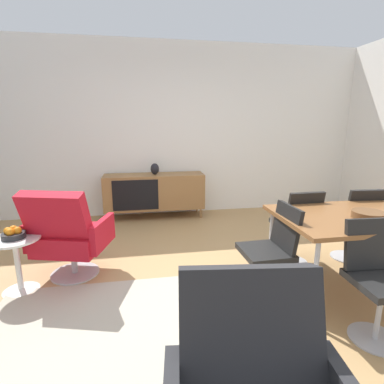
% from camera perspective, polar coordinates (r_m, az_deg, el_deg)
% --- Properties ---
extents(ground_plane, '(8.32, 8.32, 0.00)m').
position_cam_1_polar(ground_plane, '(2.95, 3.71, -18.10)').
color(ground_plane, tan).
extents(wall_back, '(6.80, 0.12, 2.80)m').
position_cam_1_polar(wall_back, '(5.09, -2.98, 11.68)').
color(wall_back, white).
rests_on(wall_back, ground_plane).
extents(sideboard, '(1.60, 0.45, 0.72)m').
position_cam_1_polar(sideboard, '(4.88, -7.27, 0.13)').
color(sideboard, olive).
rests_on(sideboard, ground_plane).
extents(vase_cobalt, '(0.14, 0.14, 0.18)m').
position_cam_1_polar(vase_cobalt, '(4.81, -7.17, 4.44)').
color(vase_cobalt, black).
rests_on(vase_cobalt, sideboard).
extents(dining_table, '(1.60, 0.90, 0.74)m').
position_cam_1_polar(dining_table, '(3.08, 30.65, -4.42)').
color(dining_table, brown).
rests_on(dining_table, ground_plane).
extents(wooden_bowl_on_table, '(0.26, 0.26, 0.06)m').
position_cam_1_polar(wooden_bowl_on_table, '(2.93, 30.80, -3.80)').
color(wooden_bowl_on_table, brown).
rests_on(wooden_bowl_on_table, dining_table).
extents(dining_chair_front_left, '(0.42, 0.44, 0.86)m').
position_cam_1_polar(dining_chair_front_left, '(2.55, 32.12, -13.56)').
color(dining_chair_front_left, black).
rests_on(dining_chair_front_left, ground_plane).
extents(dining_chair_back_left, '(0.41, 0.44, 0.86)m').
position_cam_1_polar(dining_chair_back_left, '(3.38, 19.57, -5.89)').
color(dining_chair_back_left, black).
rests_on(dining_chair_back_left, ground_plane).
extents(dining_chair_back_right, '(0.43, 0.45, 0.86)m').
position_cam_1_polar(dining_chair_back_right, '(3.77, 28.86, -4.88)').
color(dining_chair_back_right, black).
rests_on(dining_chair_back_right, ground_plane).
extents(dining_chair_near_window, '(0.44, 0.41, 0.86)m').
position_cam_1_polar(dining_chair_near_window, '(2.69, 15.13, -10.58)').
color(dining_chair_near_window, black).
rests_on(dining_chair_near_window, ground_plane).
extents(lounge_chair_red, '(0.83, 0.79, 0.95)m').
position_cam_1_polar(lounge_chair_red, '(3.18, -22.79, -7.42)').
color(lounge_chair_red, red).
rests_on(lounge_chair_red, ground_plane).
extents(side_table_round, '(0.44, 0.44, 0.52)m').
position_cam_1_polar(side_table_round, '(3.21, -30.62, -10.93)').
color(side_table_round, white).
rests_on(side_table_round, ground_plane).
extents(fruit_bowl, '(0.20, 0.20, 0.11)m').
position_cam_1_polar(fruit_bowl, '(3.12, -31.18, -6.85)').
color(fruit_bowl, '#262628').
rests_on(fruit_bowl, side_table_round).
extents(area_rug, '(2.20, 1.70, 0.01)m').
position_cam_1_polar(area_rug, '(2.43, -12.70, -26.11)').
color(area_rug, '#B7AD99').
rests_on(area_rug, ground_plane).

